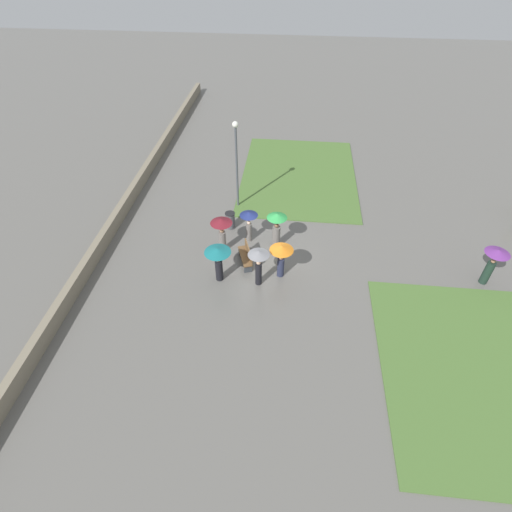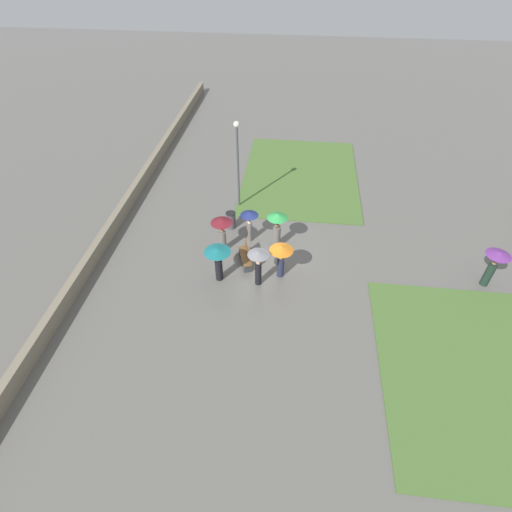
{
  "view_description": "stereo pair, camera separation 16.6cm",
  "coord_description": "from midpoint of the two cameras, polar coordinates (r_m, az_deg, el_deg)",
  "views": [
    {
      "loc": [
        14.93,
        1.1,
        13.03
      ],
      "look_at": [
        1.02,
        -0.36,
        0.73
      ],
      "focal_mm": 28.0,
      "sensor_mm": 36.0,
      "label": 1
    },
    {
      "loc": [
        14.91,
        1.26,
        13.03
      ],
      "look_at": [
        1.02,
        -0.36,
        0.73
      ],
      "focal_mm": 28.0,
      "sensor_mm": 36.0,
      "label": 2
    }
  ],
  "objects": [
    {
      "name": "lawn_patch_near",
      "position": [
        26.26,
        6.55,
        11.38
      ],
      "size": [
        9.92,
        7.16,
        0.06
      ],
      "color": "#4C7033",
      "rests_on": "ground_plane"
    },
    {
      "name": "crowd_person_navy",
      "position": [
        19.93,
        -0.72,
        5.12
      ],
      "size": [
        0.91,
        0.91,
        1.75
      ],
      "rotation": [
        0.0,
        0.0,
        4.34
      ],
      "color": "slate",
      "rests_on": "ground_plane"
    },
    {
      "name": "lawn_patch_far",
      "position": [
        17.4,
        29.09,
        -14.56
      ],
      "size": [
        8.79,
        6.97,
        0.06
      ],
      "color": "#4C7033",
      "rests_on": "ground_plane"
    },
    {
      "name": "crowd_person_teal",
      "position": [
        17.71,
        -5.2,
        -0.07
      ],
      "size": [
        1.2,
        1.2,
        1.84
      ],
      "rotation": [
        0.0,
        0.0,
        1.29
      ],
      "color": "black",
      "rests_on": "ground_plane"
    },
    {
      "name": "park_bench",
      "position": [
        19.08,
        -1.12,
        0.1
      ],
      "size": [
        1.58,
        0.89,
        0.9
      ],
      "rotation": [
        0.0,
        0.0,
        0.33
      ],
      "color": "brown",
      "rests_on": "ground_plane"
    },
    {
      "name": "ground_plane",
      "position": [
        19.85,
        1.61,
        0.27
      ],
      "size": [
        90.0,
        90.0,
        0.0
      ],
      "primitive_type": "plane",
      "color": "#66635E"
    },
    {
      "name": "lone_walker_near_lawn",
      "position": [
        20.35,
        31.1,
        -0.85
      ],
      "size": [
        1.06,
        1.06,
        1.93
      ],
      "rotation": [
        0.0,
        0.0,
        1.96
      ],
      "color": "#1E3328",
      "rests_on": "ground_plane"
    },
    {
      "name": "lamp_post",
      "position": [
        21.65,
        -2.42,
        14.17
      ],
      "size": [
        0.32,
        0.32,
        5.01
      ],
      "color": "#474C51",
      "rests_on": "ground_plane"
    },
    {
      "name": "crowd_person_maroon",
      "position": [
        19.3,
        -4.63,
        4.09
      ],
      "size": [
        1.07,
        1.07,
        1.92
      ],
      "rotation": [
        0.0,
        0.0,
        1.0
      ],
      "color": "slate",
      "rests_on": "ground_plane"
    },
    {
      "name": "crowd_person_orange",
      "position": [
        17.87,
        3.89,
        0.31
      ],
      "size": [
        1.09,
        1.09,
        1.77
      ],
      "rotation": [
        0.0,
        0.0,
        1.49
      ],
      "color": "#282D47",
      "rests_on": "ground_plane"
    },
    {
      "name": "crowd_person_green",
      "position": [
        19.55,
        3.27,
        4.37
      ],
      "size": [
        1.0,
        1.0,
        1.98
      ],
      "rotation": [
        0.0,
        0.0,
        2.66
      ],
      "color": "slate",
      "rests_on": "ground_plane"
    },
    {
      "name": "trash_bin",
      "position": [
        21.33,
        -3.37,
        5.14
      ],
      "size": [
        0.53,
        0.53,
        0.92
      ],
      "color": "#4C4C51",
      "rests_on": "ground_plane"
    },
    {
      "name": "parapet_wall",
      "position": [
        21.69,
        -20.48,
        2.65
      ],
      "size": [
        45.0,
        0.35,
        0.76
      ],
      "color": "gray",
      "rests_on": "ground_plane"
    },
    {
      "name": "crowd_person_grey",
      "position": [
        17.42,
        0.61,
        -0.74
      ],
      "size": [
        0.95,
        0.95,
        1.92
      ],
      "rotation": [
        0.0,
        0.0,
        3.4
      ],
      "color": "black",
      "rests_on": "ground_plane"
    }
  ]
}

